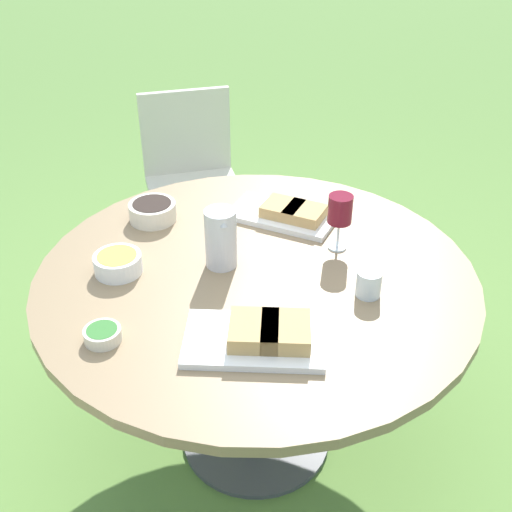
{
  "coord_description": "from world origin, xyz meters",
  "views": [
    {
      "loc": [
        1.58,
        -0.45,
        1.9
      ],
      "look_at": [
        0.0,
        0.0,
        0.82
      ],
      "focal_mm": 45.0,
      "sensor_mm": 36.0,
      "label": 1
    }
  ],
  "objects": [
    {
      "name": "bowl_fries",
      "position": [
        -0.12,
        -0.41,
        0.79
      ],
      "size": [
        0.15,
        0.15,
        0.06
      ],
      "color": "white",
      "rests_on": "dining_table"
    },
    {
      "name": "bowl_olives",
      "position": [
        -0.41,
        -0.26,
        0.8
      ],
      "size": [
        0.17,
        0.17,
        0.07
      ],
      "color": "beige",
      "rests_on": "dining_table"
    },
    {
      "name": "chair_near_left",
      "position": [
        -1.25,
        0.03,
        0.52
      ],
      "size": [
        0.43,
        0.45,
        0.89
      ],
      "color": "beige",
      "rests_on": "ground_plane"
    },
    {
      "name": "cup_water_near",
      "position": [
        0.2,
        0.29,
        0.8
      ],
      "size": [
        0.07,
        0.07,
        0.08
      ],
      "color": "silver",
      "rests_on": "dining_table"
    },
    {
      "name": "platter_charcuterie",
      "position": [
        -0.28,
        0.2,
        0.78
      ],
      "size": [
        0.39,
        0.41,
        0.06
      ],
      "color": "white",
      "rests_on": "dining_table"
    },
    {
      "name": "platter_bread_main",
      "position": [
        0.33,
        -0.08,
        0.79
      ],
      "size": [
        0.33,
        0.43,
        0.07
      ],
      "color": "white",
      "rests_on": "dining_table"
    },
    {
      "name": "bowl_salad",
      "position": [
        0.2,
        -0.48,
        0.78
      ],
      "size": [
        0.1,
        0.1,
        0.04
      ],
      "color": "beige",
      "rests_on": "dining_table"
    },
    {
      "name": "wine_glass",
      "position": [
        -0.06,
        0.3,
        0.9
      ],
      "size": [
        0.08,
        0.08,
        0.19
      ],
      "color": "silver",
      "rests_on": "dining_table"
    },
    {
      "name": "dining_table",
      "position": [
        0.0,
        0.0,
        0.65
      ],
      "size": [
        1.38,
        1.38,
        0.76
      ],
      "color": "#4C4C51",
      "rests_on": "ground_plane"
    },
    {
      "name": "water_pitcher",
      "position": [
        -0.07,
        -0.09,
        0.86
      ],
      "size": [
        0.11,
        0.1,
        0.19
      ],
      "color": "silver",
      "rests_on": "dining_table"
    },
    {
      "name": "ground_plane",
      "position": [
        0.0,
        0.0,
        0.0
      ],
      "size": [
        40.0,
        40.0,
        0.0
      ],
      "primitive_type": "plane",
      "color": "#668E42"
    }
  ]
}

